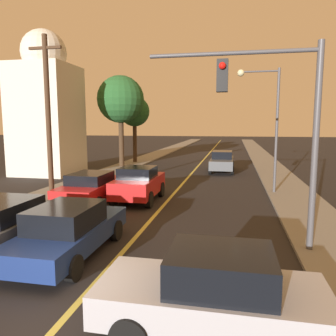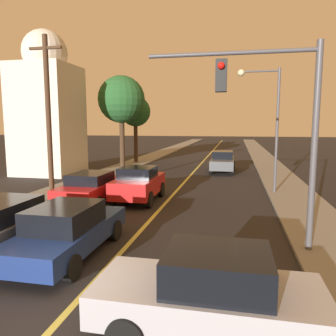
{
  "view_description": "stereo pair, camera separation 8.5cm",
  "coord_description": "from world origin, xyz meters",
  "views": [
    {
      "loc": [
        3.08,
        -5.01,
        3.67
      ],
      "look_at": [
        0.0,
        10.26,
        1.6
      ],
      "focal_mm": 35.0,
      "sensor_mm": 36.0,
      "label": 1
    },
    {
      "loc": [
        3.16,
        -4.99,
        3.67
      ],
      "look_at": [
        0.0,
        10.26,
        1.6
      ],
      "focal_mm": 35.0,
      "sensor_mm": 36.0,
      "label": 2
    }
  ],
  "objects": [
    {
      "name": "ground_plane",
      "position": [
        0.0,
        0.0,
        0.0
      ],
      "size": [
        200.0,
        200.0,
        0.0
      ],
      "primitive_type": "plane",
      "color": "black"
    },
    {
      "name": "road_surface",
      "position": [
        0.0,
        36.0,
        0.01
      ],
      "size": [
        9.77,
        80.0,
        0.01
      ],
      "color": "black",
      "rests_on": "ground"
    },
    {
      "name": "sidewalk_left",
      "position": [
        -6.13,
        36.0,
        0.06
      ],
      "size": [
        2.5,
        80.0,
        0.12
      ],
      "color": "gray",
      "rests_on": "ground"
    },
    {
      "name": "sidewalk_right",
      "position": [
        6.13,
        36.0,
        0.06
      ],
      "size": [
        2.5,
        80.0,
        0.12
      ],
      "color": "gray",
      "rests_on": "ground"
    },
    {
      "name": "car_near_lane_front",
      "position": [
        -1.37,
        3.08,
        0.75
      ],
      "size": [
        1.87,
        4.56,
        1.48
      ],
      "color": "navy",
      "rests_on": "ground"
    },
    {
      "name": "car_near_lane_second",
      "position": [
        -1.37,
        9.89,
        0.86
      ],
      "size": [
        1.9,
        3.85,
        1.68
      ],
      "color": "red",
      "rests_on": "ground"
    },
    {
      "name": "car_outer_lane_front",
      "position": [
        -3.52,
        3.16,
        0.77
      ],
      "size": [
        2.08,
        4.58,
        1.51
      ],
      "color": "#474C51",
      "rests_on": "ground"
    },
    {
      "name": "car_outer_lane_second",
      "position": [
        -3.52,
        9.32,
        0.73
      ],
      "size": [
        1.98,
        4.66,
        1.42
      ],
      "color": "red",
      "rests_on": "ground"
    },
    {
      "name": "car_far_oncoming",
      "position": [
        2.2,
        20.82,
        0.83
      ],
      "size": [
        1.85,
        4.95,
        1.61
      ],
      "rotation": [
        0.0,
        0.0,
        3.14
      ],
      "color": "#474C51",
      "rests_on": "ground"
    },
    {
      "name": "car_crossing_right",
      "position": [
        2.8,
        0.42,
        0.76
      ],
      "size": [
        4.0,
        1.85,
        1.53
      ],
      "rotation": [
        0.0,
        0.0,
        1.57
      ],
      "color": "#A5A8B2",
      "rests_on": "ground"
    },
    {
      "name": "traffic_signal_mast",
      "position": [
        4.16,
        4.65,
        4.06
      ],
      "size": [
        4.78,
        0.42,
        5.78
      ],
      "color": "#47474C",
      "rests_on": "ground"
    },
    {
      "name": "streetlamp_right",
      "position": [
        4.68,
        12.84,
        4.32
      ],
      "size": [
        2.15,
        0.36,
        6.41
      ],
      "color": "#47474C",
      "rests_on": "ground"
    },
    {
      "name": "utility_pole_left",
      "position": [
        -5.48,
        9.07,
        4.09
      ],
      "size": [
        1.6,
        0.24,
        7.62
      ],
      "color": "#422D1E",
      "rests_on": "ground"
    },
    {
      "name": "tree_left_near",
      "position": [
        -6.18,
        24.94,
        4.84
      ],
      "size": [
        2.83,
        2.83,
        6.2
      ],
      "color": "#3D2B1C",
      "rests_on": "ground"
    },
    {
      "name": "tree_left_far",
      "position": [
        -6.37,
        21.68,
        5.74
      ],
      "size": [
        3.95,
        3.95,
        7.63
      ],
      "color": "#3D2B1C",
      "rests_on": "ground"
    },
    {
      "name": "domed_building_left",
      "position": [
        -10.48,
        17.1,
        4.89
      ],
      "size": [
        4.19,
        4.19,
        10.41
      ],
      "color": "beige",
      "rests_on": "ground"
    }
  ]
}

